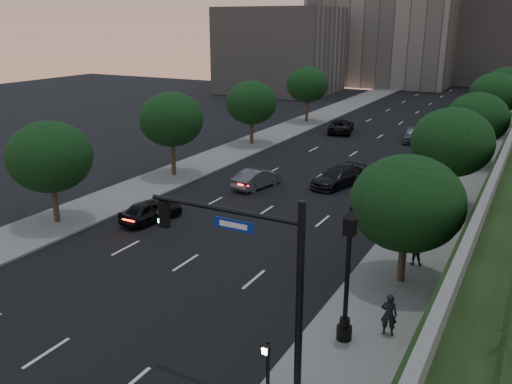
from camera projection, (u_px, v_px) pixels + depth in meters
The scene contains 26 objects.
ground at pixel (119, 306), 23.70m from camera, with size 160.00×160.00×0.00m, color black.
road_surface at pixel (346, 159), 48.90m from camera, with size 16.00×140.00×0.02m, color black.
sidewalk_right at pixel (466, 172), 44.27m from camera, with size 4.50×140.00×0.15m, color slate.
sidewalk_left at pixel (247, 146), 53.49m from camera, with size 4.50×140.00×0.15m, color slate.
office_block_mid at pixel (505, 14), 102.76m from camera, with size 22.00×18.00×26.00m, color gray.
office_block_filler at pixel (280, 51), 92.08m from camera, with size 18.00×16.00×14.00m, color gray.
tree_right_a at pixel (407, 203), 24.57m from camera, with size 5.20×5.20×6.24m.
tree_right_b at pixel (452, 142), 34.50m from camera, with size 5.20×5.20×6.74m.
tree_right_c at pixel (477, 119), 45.57m from camera, with size 5.20×5.20×6.24m.
tree_right_d at pixel (495, 94), 57.19m from camera, with size 5.20×5.20×6.74m.
tree_right_e at pixel (506, 84), 69.94m from camera, with size 5.20×5.20×6.24m.
tree_left_a at pixel (50, 157), 32.09m from camera, with size 5.00×5.00×6.34m.
tree_left_b at pixel (171, 120), 42.06m from camera, with size 5.00×5.00×6.71m.
tree_left_c at pixel (251, 103), 53.10m from camera, with size 5.00×5.00×6.34m.
tree_left_d at pixel (307, 85), 64.75m from camera, with size 5.00×5.00×6.71m.
traffic_signal_mast at pixel (268, 296), 17.02m from camera, with size 5.68×0.56×7.00m.
street_lamp at pixel (347, 281), 20.26m from camera, with size 0.64×0.64×5.62m.
pedestrian_signal at pixel (267, 368), 16.92m from camera, with size 0.30×0.33×2.50m.
sedan_near_left at pixel (151, 210), 33.51m from camera, with size 1.67×4.16×1.42m, color black.
sedan_mid_left at pixel (257, 178), 40.27m from camera, with size 1.51×4.33×1.43m, color #4E5055.
sedan_far_left at pixel (341, 126), 60.01m from camera, with size 2.47×5.35×1.49m, color black.
sedan_near_right at pixel (337, 177), 40.59m from camera, with size 2.01×4.95×1.44m, color black.
sedan_far_right at pixel (412, 134), 55.51m from camera, with size 1.79×4.45×1.52m, color #515358.
pedestrian_a at pixel (389, 314), 21.07m from camera, with size 0.64×0.42×1.75m, color black.
pedestrian_b at pixel (415, 250), 27.21m from camera, with size 0.75×0.58×1.53m, color black.
pedestrian_c at pixel (417, 227), 29.75m from camera, with size 1.11×0.46×1.90m, color black.
Camera 1 is at (15.22, -15.75, 11.96)m, focal length 38.00 mm.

